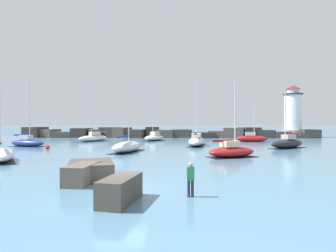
# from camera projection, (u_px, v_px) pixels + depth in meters

# --- Properties ---
(ground_plane) EXTENTS (600.00, 600.00, 0.00)m
(ground_plane) POSITION_uv_depth(u_px,v_px,m) (122.00, 190.00, 13.84)
(ground_plane) COLOR teal
(open_sea_beyond) EXTENTS (400.00, 116.00, 0.01)m
(open_sea_beyond) POSITION_uv_depth(u_px,v_px,m) (172.00, 130.00, 122.86)
(open_sea_beyond) COLOR teal
(open_sea_beyond) RESTS_ON ground
(breakwater_jetty) EXTENTS (69.86, 7.49, 2.50)m
(breakwater_jetty) POSITION_uv_depth(u_px,v_px,m) (167.00, 133.00, 62.89)
(breakwater_jetty) COLOR #383330
(breakwater_jetty) RESTS_ON ground
(lighthouse) EXTENTS (5.20, 5.20, 12.54)m
(lighthouse) POSITION_uv_depth(u_px,v_px,m) (293.00, 115.00, 62.79)
(lighthouse) COLOR gray
(lighthouse) RESTS_ON ground
(foreground_rocks) EXTENTS (5.58, 8.22, 1.15)m
(foreground_rocks) POSITION_uv_depth(u_px,v_px,m) (94.00, 174.00, 15.36)
(foreground_rocks) COLOR #4C443D
(foreground_rocks) RESTS_ON ground
(sailboat_moored_0) EXTENTS (3.67, 8.61, 9.77)m
(sailboat_moored_0) POSITION_uv_depth(u_px,v_px,m) (197.00, 141.00, 40.71)
(sailboat_moored_0) COLOR white
(sailboat_moored_0) RESTS_ON ground
(sailboat_moored_1) EXTENTS (5.27, 6.07, 9.75)m
(sailboat_moored_1) POSITION_uv_depth(u_px,v_px,m) (93.00, 138.00, 49.78)
(sailboat_moored_1) COLOR white
(sailboat_moored_1) RESTS_ON ground
(sailboat_moored_2) EXTENTS (6.03, 3.18, 9.83)m
(sailboat_moored_2) POSITION_uv_depth(u_px,v_px,m) (27.00, 142.00, 39.11)
(sailboat_moored_2) COLOR navy
(sailboat_moored_2) RESTS_ON ground
(sailboat_moored_3) EXTENTS (4.65, 5.88, 9.76)m
(sailboat_moored_3) POSITION_uv_depth(u_px,v_px,m) (154.00, 137.00, 51.42)
(sailboat_moored_3) COLOR white
(sailboat_moored_3) RESTS_ON ground
(sailboat_moored_4) EXTENTS (5.59, 6.55, 10.75)m
(sailboat_moored_4) POSITION_uv_depth(u_px,v_px,m) (0.00, 154.00, 24.37)
(sailboat_moored_4) COLOR white
(sailboat_moored_4) RESTS_ON ground
(sailboat_moored_5) EXTENTS (6.55, 5.37, 7.72)m
(sailboat_moored_5) POSITION_uv_depth(u_px,v_px,m) (287.00, 143.00, 36.52)
(sailboat_moored_5) COLOR black
(sailboat_moored_5) RESTS_ON ground
(sailboat_moored_6) EXTENTS (5.82, 2.38, 7.46)m
(sailboat_moored_6) POSITION_uv_depth(u_px,v_px,m) (252.00, 138.00, 48.56)
(sailboat_moored_6) COLOR maroon
(sailboat_moored_6) RESTS_ON ground
(sailboat_moored_7) EXTENTS (5.81, 4.24, 7.98)m
(sailboat_moored_7) POSITION_uv_depth(u_px,v_px,m) (231.00, 151.00, 27.13)
(sailboat_moored_7) COLOR maroon
(sailboat_moored_7) RESTS_ON ground
(sailboat_moored_8) EXTENTS (3.82, 6.98, 8.02)m
(sailboat_moored_8) POSITION_uv_depth(u_px,v_px,m) (127.00, 147.00, 31.87)
(sailboat_moored_8) COLOR silver
(sailboat_moored_8) RESTS_ON ground
(mooring_buoy_orange_near) EXTENTS (0.55, 0.55, 0.75)m
(mooring_buoy_orange_near) POSITION_uv_depth(u_px,v_px,m) (48.00, 147.00, 35.00)
(mooring_buoy_orange_near) COLOR red
(mooring_buoy_orange_near) RESTS_ON ground
(person_on_rocks) EXTENTS (0.36, 0.22, 1.67)m
(person_on_rocks) POSITION_uv_depth(u_px,v_px,m) (191.00, 178.00, 12.63)
(person_on_rocks) COLOR #282833
(person_on_rocks) RESTS_ON ground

